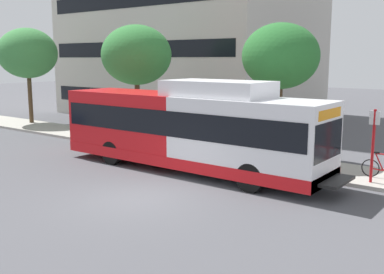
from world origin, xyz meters
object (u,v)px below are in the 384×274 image
at_px(street_tree_mid_block, 136,55).
at_px(street_tree_far_block, 28,53).
at_px(street_tree_near_stop, 281,57).
at_px(bus_stop_sign_pole, 373,140).
at_px(transit_bus, 189,129).

height_order(street_tree_mid_block, street_tree_far_block, street_tree_far_block).
relative_size(street_tree_mid_block, street_tree_far_block, 0.97).
height_order(street_tree_near_stop, street_tree_far_block, street_tree_far_block).
bearing_deg(street_tree_mid_block, street_tree_near_stop, -89.84).
bearing_deg(street_tree_near_stop, bus_stop_sign_pole, -112.63).
distance_m(bus_stop_sign_pole, street_tree_near_stop, 5.78).
xyz_separation_m(transit_bus, street_tree_far_block, (3.71, 16.54, 3.11)).
bearing_deg(street_tree_near_stop, transit_bus, 154.45).
distance_m(transit_bus, street_tree_far_block, 17.23).
xyz_separation_m(bus_stop_sign_pole, street_tree_near_stop, (1.92, 4.61, 2.90)).
xyz_separation_m(transit_bus, street_tree_near_stop, (4.01, -1.92, 2.85)).
relative_size(street_tree_near_stop, street_tree_far_block, 0.92).
height_order(transit_bus, street_tree_near_stop, street_tree_near_stop).
xyz_separation_m(bus_stop_sign_pole, street_tree_mid_block, (1.90, 13.22, 3.00)).
relative_size(transit_bus, street_tree_far_block, 1.93).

